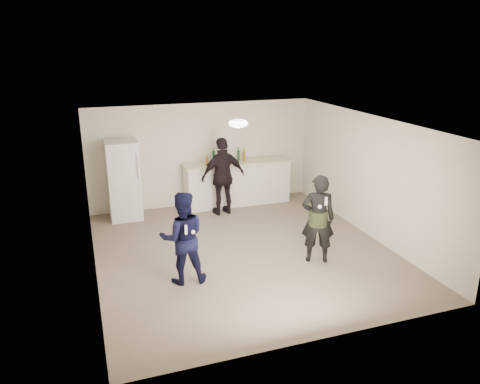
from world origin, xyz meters
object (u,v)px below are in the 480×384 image
object	(u,v)px
spectator	(223,176)
counter	(238,184)
man	(183,238)
shaker	(210,159)
fridge	(124,180)
woman	(318,219)

from	to	relation	value
spectator	counter	bearing A→B (deg)	-141.67
counter	man	distance (m)	4.06
shaker	man	world-z (taller)	man
counter	spectator	distance (m)	0.85
counter	spectator	bearing A→B (deg)	-134.71
shaker	counter	bearing A→B (deg)	-10.51
fridge	man	distance (m)	3.43
woman	fridge	bearing A→B (deg)	-25.23
fridge	shaker	size ratio (longest dim) A/B	10.59
spectator	woman	bearing A→B (deg)	99.71
counter	man	xyz separation A→B (m)	(-2.14, -3.44, 0.27)
counter	woman	xyz separation A→B (m)	(0.35, -3.49, 0.30)
counter	man	size ratio (longest dim) A/B	1.63
man	spectator	bearing A→B (deg)	-112.50
shaker	fridge	bearing A→B (deg)	-174.74
man	spectator	size ratio (longest dim) A/B	0.87
fridge	woman	world-z (taller)	fridge
counter	shaker	xyz separation A→B (m)	(-0.66, 0.12, 0.65)
man	spectator	distance (m)	3.31
man	woman	bearing A→B (deg)	-174.68
counter	man	bearing A→B (deg)	-121.85
fridge	shaker	xyz separation A→B (m)	(2.08, 0.19, 0.28)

